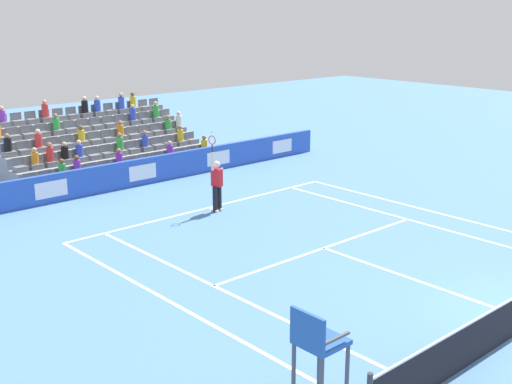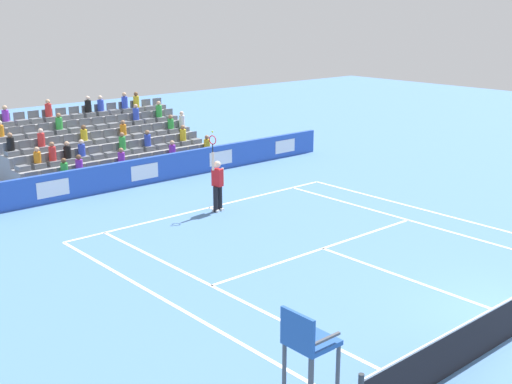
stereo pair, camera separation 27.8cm
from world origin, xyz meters
name	(u,v)px [view 2 (the right image)]	position (x,y,z in m)	size (l,w,h in m)	color
line_baseline	(209,208)	(0.00, -11.89, 0.00)	(10.97, 0.10, 0.01)	white
line_service	(323,248)	(0.00, -6.40, 0.00)	(8.23, 0.10, 0.01)	white
line_centre_service	(414,281)	(0.00, -3.20, 0.00)	(0.10, 6.40, 0.01)	white
line_singles_sideline_left	(222,291)	(4.12, -5.95, 0.00)	(0.10, 11.89, 0.01)	white
line_singles_sideline_right	(419,223)	(-4.12, -5.95, 0.00)	(0.10, 11.89, 0.01)	white
line_doubles_sideline_left	(177,307)	(5.49, -5.95, 0.00)	(0.10, 11.89, 0.01)	white
line_doubles_sideline_right	(443,215)	(-5.49, -5.95, 0.00)	(0.10, 11.89, 0.01)	white
line_centre_mark	(211,208)	(0.00, -11.79, 0.00)	(0.10, 0.20, 0.01)	white
sponsor_barrier	(143,171)	(0.00, -16.18, 0.53)	(19.21, 0.22, 1.07)	blue
tennis_player	(217,183)	(0.02, -11.36, 0.99)	(0.53, 0.40, 2.85)	black
umpire_chair	(308,356)	(6.76, -0.41, 1.52)	(0.70, 0.70, 2.34)	#474C54
stadium_stand	(99,150)	(0.00, -19.74, 0.83)	(8.68, 4.75, 3.04)	gray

